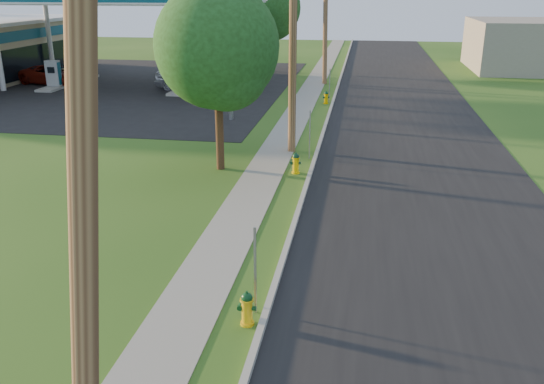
# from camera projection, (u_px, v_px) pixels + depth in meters

# --- Properties ---
(road) EXTENTS (8.00, 120.00, 0.02)m
(road) POSITION_uv_depth(u_px,v_px,m) (431.00, 221.00, 17.19)
(road) COLOR black
(road) RESTS_ON ground
(curb) EXTENTS (0.15, 120.00, 0.15)m
(curb) POSITION_uv_depth(u_px,v_px,m) (298.00, 212.00, 17.76)
(curb) COLOR #9B988E
(curb) RESTS_ON ground
(sidewalk) EXTENTS (1.50, 120.00, 0.03)m
(sidewalk) POSITION_uv_depth(u_px,v_px,m) (243.00, 210.00, 18.04)
(sidewalk) COLOR gray
(sidewalk) RESTS_ON ground
(forecourt) EXTENTS (26.00, 28.00, 0.02)m
(forecourt) POSITION_uv_depth(u_px,v_px,m) (103.00, 85.00, 40.67)
(forecourt) COLOR black
(forecourt) RESTS_ON ground
(utility_pole_near) EXTENTS (1.40, 0.32, 9.48)m
(utility_pole_near) POSITION_uv_depth(u_px,v_px,m) (82.00, 171.00, 6.10)
(utility_pole_near) COLOR brown
(utility_pole_near) RESTS_ON ground
(utility_pole_mid) EXTENTS (1.40, 0.32, 9.80)m
(utility_pole_mid) POSITION_uv_depth(u_px,v_px,m) (293.00, 31.00, 22.77)
(utility_pole_mid) COLOR brown
(utility_pole_mid) RESTS_ON ground
(utility_pole_far) EXTENTS (1.40, 0.32, 9.50)m
(utility_pole_far) POSITION_uv_depth(u_px,v_px,m) (325.00, 14.00, 39.54)
(utility_pole_far) COLOR brown
(utility_pole_far) RESTS_ON ground
(sign_post_near) EXTENTS (0.05, 0.04, 2.00)m
(sign_post_near) POSITION_uv_depth(u_px,v_px,m) (255.00, 271.00, 12.10)
(sign_post_near) COLOR gray
(sign_post_near) RESTS_ON ground
(sign_post_mid) EXTENTS (0.05, 0.04, 2.00)m
(sign_post_mid) POSITION_uv_depth(u_px,v_px,m) (310.00, 135.00, 23.06)
(sign_post_mid) COLOR gray
(sign_post_mid) RESTS_ON ground
(sign_post_far) EXTENTS (0.05, 0.04, 2.00)m
(sign_post_far) POSITION_uv_depth(u_px,v_px,m) (330.00, 86.00, 34.39)
(sign_post_far) COLOR gray
(sign_post_far) RESTS_ON ground
(fuel_pump_nw) EXTENTS (1.20, 3.20, 1.90)m
(fuel_pump_nw) POSITION_uv_depth(u_px,v_px,m) (54.00, 78.00, 38.95)
(fuel_pump_nw) COLOR #9B988E
(fuel_pump_nw) RESTS_ON ground
(fuel_pump_ne) EXTENTS (1.20, 3.20, 1.90)m
(fuel_pump_ne) POSITION_uv_depth(u_px,v_px,m) (182.00, 82.00, 37.61)
(fuel_pump_ne) COLOR #9B988E
(fuel_pump_ne) RESTS_ON ground
(fuel_pump_sw) EXTENTS (1.20, 3.20, 1.90)m
(fuel_pump_sw) POSITION_uv_depth(u_px,v_px,m) (82.00, 70.00, 42.66)
(fuel_pump_sw) COLOR #9B988E
(fuel_pump_sw) RESTS_ON ground
(fuel_pump_se) EXTENTS (1.20, 3.20, 1.90)m
(fuel_pump_se) POSITION_uv_depth(u_px,v_px,m) (199.00, 73.00, 41.32)
(fuel_pump_se) COLOR #9B988E
(fuel_pump_se) RESTS_ON ground
(price_pylon) EXTENTS (0.34, 2.04, 6.85)m
(price_pylon) POSITION_uv_depth(u_px,v_px,m) (228.00, 12.00, 28.30)
(price_pylon) COLOR gray
(price_pylon) RESTS_ON ground
(tree_verge) EXTENTS (4.53, 4.53, 6.86)m
(tree_verge) POSITION_uv_depth(u_px,v_px,m) (219.00, 52.00, 20.57)
(tree_verge) COLOR #352212
(tree_verge) RESTS_ON ground
(tree_lot) EXTENTS (4.90, 4.90, 7.42)m
(tree_lot) POSITION_uv_depth(u_px,v_px,m) (271.00, 10.00, 45.28)
(tree_lot) COLOR #352212
(tree_lot) RESTS_ON ground
(hydrant_near) EXTENTS (0.40, 0.35, 0.78)m
(hydrant_near) POSITION_uv_depth(u_px,v_px,m) (247.00, 308.00, 11.86)
(hydrant_near) COLOR gold
(hydrant_near) RESTS_ON ground
(hydrant_mid) EXTENTS (0.41, 0.37, 0.81)m
(hydrant_mid) POSITION_uv_depth(u_px,v_px,m) (296.00, 163.00, 21.48)
(hydrant_mid) COLOR #E8B806
(hydrant_mid) RESTS_ON ground
(hydrant_far) EXTENTS (0.39, 0.35, 0.76)m
(hydrant_far) POSITION_uv_depth(u_px,v_px,m) (326.00, 98.00, 34.16)
(hydrant_far) COLOR #EAAE00
(hydrant_far) RESTS_ON ground
(car_red) EXTENTS (5.42, 3.63, 1.38)m
(car_red) POSITION_uv_depth(u_px,v_px,m) (53.00, 75.00, 40.70)
(car_red) COLOR maroon
(car_red) RESTS_ON ground
(car_silver) EXTENTS (5.18, 2.81, 1.67)m
(car_silver) POSITION_uv_depth(u_px,v_px,m) (191.00, 78.00, 38.46)
(car_silver) COLOR silver
(car_silver) RESTS_ON ground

